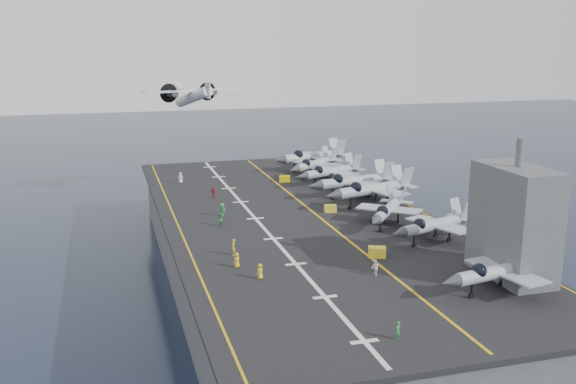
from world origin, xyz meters
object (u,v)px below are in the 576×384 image
object	(u,v)px
fighter_jet_0	(501,270)
tow_cart_a	(377,252)
island_superstructure	(515,209)
transport_plane	(194,97)

from	to	relation	value
fighter_jet_0	tow_cart_a	distance (m)	15.36
island_superstructure	fighter_jet_0	xyz separation A→B (m)	(-3.59, -3.49, -5.18)
fighter_jet_0	tow_cart_a	xyz separation A→B (m)	(-7.56, 13.26, -1.71)
island_superstructure	transport_plane	bearing A→B (deg)	104.21
island_superstructure	fighter_jet_0	bearing A→B (deg)	-135.83
island_superstructure	fighter_jet_0	size ratio (longest dim) A/B	1.02
tow_cart_a	fighter_jet_0	bearing A→B (deg)	-60.29
island_superstructure	tow_cart_a	world-z (taller)	island_superstructure
tow_cart_a	transport_plane	world-z (taller)	transport_plane
fighter_jet_0	transport_plane	xyz separation A→B (m)	(-18.07, 89.04, 10.48)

